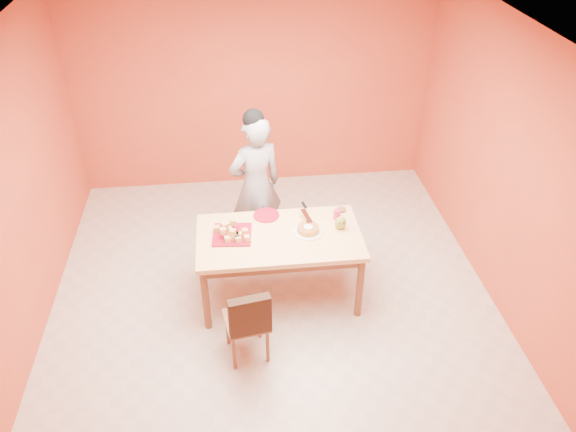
{
  "coord_description": "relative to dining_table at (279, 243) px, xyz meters",
  "views": [
    {
      "loc": [
        -0.34,
        -4.22,
        4.01
      ],
      "look_at": [
        0.18,
        0.3,
        0.87
      ],
      "focal_mm": 35.0,
      "sensor_mm": 36.0,
      "label": 1
    }
  ],
  "objects": [
    {
      "name": "cake_server",
      "position": [
        0.3,
        0.2,
        0.16
      ],
      "size": [
        0.1,
        0.26,
        0.01
      ],
      "primitive_type": "cube",
      "rotation": [
        0.0,
        0.0,
        0.2
      ],
      "color": "silver",
      "rests_on": "sponge_cake"
    },
    {
      "name": "checker_tin",
      "position": [
        0.68,
        0.35,
        0.11
      ],
      "size": [
        0.11,
        0.11,
        0.03
      ],
      "primitive_type": "cylinder",
      "rotation": [
        0.0,
        0.0,
        -0.21
      ],
      "color": "#39240F",
      "rests_on": "dining_table"
    },
    {
      "name": "sponge_cake",
      "position": [
        0.29,
        0.02,
        0.13
      ],
      "size": [
        0.27,
        0.27,
        0.05
      ],
      "primitive_type": "cylinder",
      "rotation": [
        0.0,
        0.0,
        -0.28
      ],
      "color": "#C78733",
      "rests_on": "white_cake_plate"
    },
    {
      "name": "wall_left",
      "position": [
        -2.33,
        -0.13,
        0.68
      ],
      "size": [
        0.0,
        5.0,
        5.0
      ],
      "primitive_type": "plane",
      "rotation": [
        1.57,
        0.0,
        1.57
      ],
      "color": "#C3502D",
      "rests_on": "floor"
    },
    {
      "name": "dining_table",
      "position": [
        0.0,
        0.0,
        0.0
      ],
      "size": [
        1.6,
        0.9,
        0.76
      ],
      "color": "#E4C577",
      "rests_on": "floor"
    },
    {
      "name": "wall_right",
      "position": [
        2.17,
        -0.13,
        0.68
      ],
      "size": [
        0.0,
        5.0,
        5.0
      ],
      "primitive_type": "plane",
      "rotation": [
        1.57,
        0.0,
        -1.57
      ],
      "color": "#C3502D",
      "rests_on": "floor"
    },
    {
      "name": "red_dinner_plate",
      "position": [
        -0.1,
        0.35,
        0.1
      ],
      "size": [
        0.34,
        0.34,
        0.02
      ],
      "primitive_type": "cylinder",
      "rotation": [
        0.0,
        0.0,
        -0.37
      ],
      "color": "maroon",
      "rests_on": "dining_table"
    },
    {
      "name": "magenta_glass",
      "position": [
        0.61,
        0.22,
        0.15
      ],
      "size": [
        0.08,
        0.08,
        0.1
      ],
      "primitive_type": "cylinder",
      "rotation": [
        0.0,
        0.0,
        0.15
      ],
      "color": "#C91E4D",
      "rests_on": "dining_table"
    },
    {
      "name": "floor",
      "position": [
        -0.08,
        -0.13,
        -0.67
      ],
      "size": [
        5.0,
        5.0,
        0.0
      ],
      "primitive_type": "plane",
      "color": "beige",
      "rests_on": "ground"
    },
    {
      "name": "pastry_pile",
      "position": [
        -0.45,
        0.05,
        0.17
      ],
      "size": [
        0.33,
        0.33,
        0.11
      ],
      "primitive_type": null,
      "color": "tan",
      "rests_on": "pastry_platter"
    },
    {
      "name": "ceiling",
      "position": [
        -0.08,
        -0.13,
        2.03
      ],
      "size": [
        5.0,
        5.0,
        0.0
      ],
      "primitive_type": "plane",
      "rotation": [
        3.14,
        0.0,
        0.0
      ],
      "color": "silver",
      "rests_on": "wall_back"
    },
    {
      "name": "dining_chair",
      "position": [
        -0.38,
        -0.77,
        -0.24
      ],
      "size": [
        0.44,
        0.5,
        0.83
      ],
      "rotation": [
        0.0,
        0.0,
        0.17
      ],
      "color": "brown",
      "rests_on": "floor"
    },
    {
      "name": "person",
      "position": [
        -0.17,
        0.85,
        0.15
      ],
      "size": [
        0.69,
        0.57,
        1.64
      ],
      "primitive_type": "imported",
      "rotation": [
        0.0,
        0.0,
        3.48
      ],
      "color": "gray",
      "rests_on": "floor"
    },
    {
      "name": "white_cake_plate",
      "position": [
        0.29,
        0.02,
        0.1
      ],
      "size": [
        0.35,
        0.35,
        0.01
      ],
      "primitive_type": "cylinder",
      "rotation": [
        0.0,
        0.0,
        -0.2
      ],
      "color": "silver",
      "rests_on": "dining_table"
    },
    {
      "name": "pastry_platter",
      "position": [
        -0.45,
        0.05,
        0.11
      ],
      "size": [
        0.4,
        0.4,
        0.02
      ],
      "primitive_type": "cube",
      "rotation": [
        0.0,
        0.0,
        -0.09
      ],
      "color": "maroon",
      "rests_on": "dining_table"
    },
    {
      "name": "wall_back",
      "position": [
        -0.08,
        2.37,
        0.68
      ],
      "size": [
        4.5,
        0.0,
        4.5
      ],
      "primitive_type": "plane",
      "rotation": [
        1.57,
        0.0,
        0.0
      ],
      "color": "#C3502D",
      "rests_on": "floor"
    },
    {
      "name": "egg_ornament",
      "position": [
        0.61,
        0.04,
        0.17
      ],
      "size": [
        0.13,
        0.11,
        0.14
      ],
      "primitive_type": "ellipsoid",
      "rotation": [
        0.0,
        0.0,
        -0.2
      ],
      "color": "olive",
      "rests_on": "dining_table"
    }
  ]
}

